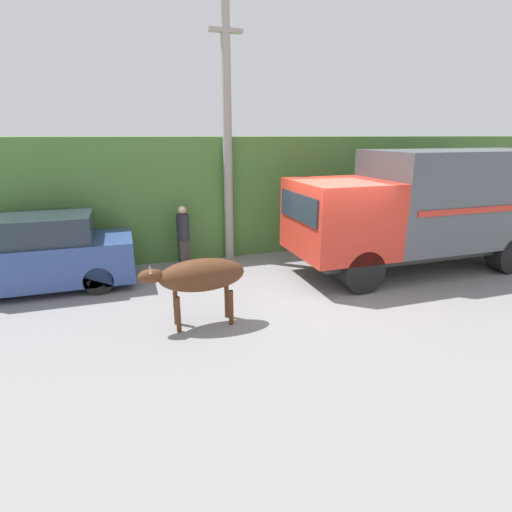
{
  "coord_description": "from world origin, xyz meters",
  "views": [
    {
      "loc": [
        -4.35,
        -7.88,
        3.52
      ],
      "look_at": [
        -1.8,
        -0.14,
        1.04
      ],
      "focal_mm": 28.0,
      "sensor_mm": 36.0,
      "label": 1
    }
  ],
  "objects_px": {
    "parked_suv": "(37,255)",
    "cargo_truck": "(431,206)",
    "pedestrian_on_hill": "(183,234)",
    "utility_pole": "(227,134)",
    "brown_cow": "(200,276)"
  },
  "relations": [
    {
      "from": "brown_cow",
      "to": "pedestrian_on_hill",
      "type": "bearing_deg",
      "value": 78.3
    },
    {
      "from": "cargo_truck",
      "to": "parked_suv",
      "type": "bearing_deg",
      "value": 168.55
    },
    {
      "from": "brown_cow",
      "to": "utility_pole",
      "type": "relative_size",
      "value": 0.29
    },
    {
      "from": "pedestrian_on_hill",
      "to": "utility_pole",
      "type": "xyz_separation_m",
      "value": [
        1.38,
        0.33,
        2.62
      ]
    },
    {
      "from": "brown_cow",
      "to": "parked_suv",
      "type": "height_order",
      "value": "parked_suv"
    },
    {
      "from": "brown_cow",
      "to": "parked_suv",
      "type": "relative_size",
      "value": 0.46
    },
    {
      "from": "pedestrian_on_hill",
      "to": "utility_pole",
      "type": "distance_m",
      "value": 2.98
    },
    {
      "from": "utility_pole",
      "to": "cargo_truck",
      "type": "bearing_deg",
      "value": -27.97
    },
    {
      "from": "brown_cow",
      "to": "parked_suv",
      "type": "xyz_separation_m",
      "value": [
        -3.25,
        3.03,
        -0.15
      ]
    },
    {
      "from": "parked_suv",
      "to": "pedestrian_on_hill",
      "type": "bearing_deg",
      "value": 12.68
    },
    {
      "from": "brown_cow",
      "to": "utility_pole",
      "type": "bearing_deg",
      "value": 60.14
    },
    {
      "from": "brown_cow",
      "to": "parked_suv",
      "type": "distance_m",
      "value": 4.45
    },
    {
      "from": "cargo_truck",
      "to": "pedestrian_on_hill",
      "type": "distance_m",
      "value": 6.66
    },
    {
      "from": "parked_suv",
      "to": "cargo_truck",
      "type": "bearing_deg",
      "value": -7.57
    },
    {
      "from": "parked_suv",
      "to": "utility_pole",
      "type": "height_order",
      "value": "utility_pole"
    }
  ]
}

